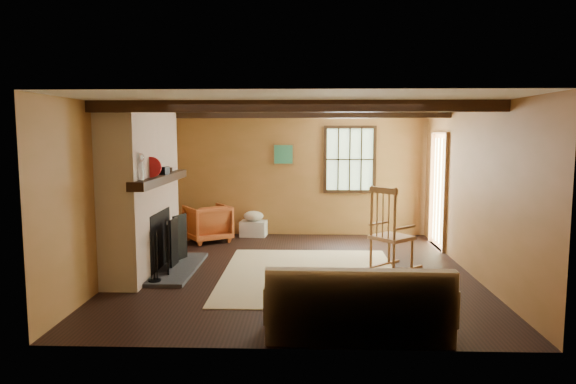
{
  "coord_description": "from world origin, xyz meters",
  "views": [
    {
      "loc": [
        0.12,
        -7.35,
        2.01
      ],
      "look_at": [
        -0.14,
        0.4,
        1.12
      ],
      "focal_mm": 32.0,
      "sensor_mm": 36.0,
      "label": 1
    }
  ],
  "objects_px": {
    "sofa": "(358,308)",
    "laundry_basket": "(254,228)",
    "armchair": "(208,223)",
    "rocking_chair": "(390,235)",
    "fireplace": "(144,196)"
  },
  "relations": [
    {
      "from": "fireplace",
      "to": "rocking_chair",
      "type": "bearing_deg",
      "value": 1.84
    },
    {
      "from": "sofa",
      "to": "laundry_basket",
      "type": "xyz_separation_m",
      "value": [
        -1.54,
        4.91,
        -0.11
      ]
    },
    {
      "from": "sofa",
      "to": "armchair",
      "type": "bearing_deg",
      "value": 118.98
    },
    {
      "from": "sofa",
      "to": "armchair",
      "type": "height_order",
      "value": "sofa"
    },
    {
      "from": "sofa",
      "to": "armchair",
      "type": "relative_size",
      "value": 2.43
    },
    {
      "from": "sofa",
      "to": "armchair",
      "type": "xyz_separation_m",
      "value": [
        -2.35,
        4.38,
        0.08
      ]
    },
    {
      "from": "rocking_chair",
      "to": "laundry_basket",
      "type": "relative_size",
      "value": 2.5
    },
    {
      "from": "armchair",
      "to": "laundry_basket",
      "type": "bearing_deg",
      "value": -179.99
    },
    {
      "from": "armchair",
      "to": "fireplace",
      "type": "bearing_deg",
      "value": 42.21
    },
    {
      "from": "rocking_chair",
      "to": "sofa",
      "type": "xyz_separation_m",
      "value": [
        -0.72,
        -2.47,
        -0.26
      ]
    },
    {
      "from": "laundry_basket",
      "to": "armchair",
      "type": "distance_m",
      "value": 0.98
    },
    {
      "from": "sofa",
      "to": "laundry_basket",
      "type": "distance_m",
      "value": 5.14
    },
    {
      "from": "fireplace",
      "to": "sofa",
      "type": "relative_size",
      "value": 1.3
    },
    {
      "from": "fireplace",
      "to": "sofa",
      "type": "xyz_separation_m",
      "value": [
        2.88,
        -2.35,
        -0.84
      ]
    },
    {
      "from": "sofa",
      "to": "laundry_basket",
      "type": "relative_size",
      "value": 3.68
    }
  ]
}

